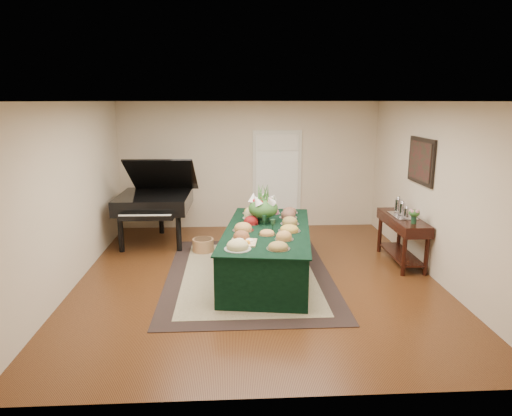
{
  "coord_description": "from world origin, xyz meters",
  "views": [
    {
      "loc": [
        -0.39,
        -6.72,
        2.71
      ],
      "look_at": [
        0.0,
        0.3,
        1.05
      ],
      "focal_mm": 32.0,
      "sensor_mm": 36.0,
      "label": 1
    }
  ],
  "objects": [
    {
      "name": "grand_piano",
      "position": [
        -1.86,
        1.92,
        0.83
      ],
      "size": [
        1.5,
        1.67,
        1.68
      ],
      "color": "black",
      "rests_on": "ground"
    },
    {
      "name": "floral_centerpiece",
      "position": [
        0.13,
        0.47,
        1.07
      ],
      "size": [
        0.5,
        0.5,
        0.5
      ],
      "color": "#143320",
      "rests_on": "buffet_table"
    },
    {
      "name": "area_rug",
      "position": [
        -0.13,
        0.1,
        0.01
      ],
      "size": [
        2.58,
        3.61,
        0.01
      ],
      "color": "black",
      "rests_on": "ground"
    },
    {
      "name": "wicker_basket",
      "position": [
        -0.92,
        1.29,
        0.12
      ],
      "size": [
        0.39,
        0.39,
        0.24
      ],
      "primitive_type": "cylinder",
      "color": "#93633B",
      "rests_on": "ground"
    },
    {
      "name": "wall_painting",
      "position": [
        2.72,
        0.54,
        1.75
      ],
      "size": [
        0.05,
        0.95,
        0.75
      ],
      "color": "black",
      "rests_on": "ground"
    },
    {
      "name": "mahogany_sideboard",
      "position": [
        2.5,
        0.54,
        0.63
      ],
      "size": [
        0.45,
        1.41,
        0.81
      ],
      "color": "black",
      "rests_on": "ground"
    },
    {
      "name": "ground",
      "position": [
        0.0,
        0.0,
        0.0
      ],
      "size": [
        6.0,
        6.0,
        0.0
      ],
      "primitive_type": "plane",
      "color": "black",
      "rests_on": "ground"
    },
    {
      "name": "cutting_board",
      "position": [
        -0.23,
        -0.63,
        0.8
      ],
      "size": [
        0.4,
        0.4,
        0.1
      ],
      "color": "tan",
      "rests_on": "buffet_table"
    },
    {
      "name": "tea_service",
      "position": [
        2.5,
        0.62,
        0.93
      ],
      "size": [
        0.34,
        0.58,
        0.3
      ],
      "color": "silver",
      "rests_on": "mahogany_sideboard"
    },
    {
      "name": "kitchen_doorway",
      "position": [
        0.6,
        2.97,
        1.02
      ],
      "size": [
        1.05,
        0.07,
        2.1
      ],
      "color": "beige",
      "rests_on": "ground"
    },
    {
      "name": "buffet_table",
      "position": [
        0.17,
        0.07,
        0.39
      ],
      "size": [
        1.66,
        2.89,
        0.77
      ],
      "color": "black",
      "rests_on": "ground"
    },
    {
      "name": "food_platters",
      "position": [
        0.14,
        0.09,
        0.82
      ],
      "size": [
        1.28,
        2.31,
        0.15
      ],
      "color": "silver",
      "rests_on": "buffet_table"
    },
    {
      "name": "pink_bouquet",
      "position": [
        2.5,
        0.11,
        0.97
      ],
      "size": [
        0.19,
        0.19,
        0.24
      ],
      "color": "#143320",
      "rests_on": "mahogany_sideboard"
    },
    {
      "name": "green_goblets",
      "position": [
        0.18,
        0.1,
        0.86
      ],
      "size": [
        0.19,
        0.35,
        0.18
      ],
      "color": "#143320",
      "rests_on": "buffet_table"
    }
  ]
}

